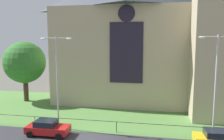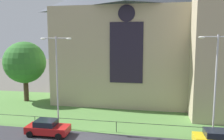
# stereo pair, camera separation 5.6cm
# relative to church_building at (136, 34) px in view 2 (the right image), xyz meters

# --- Properties ---
(ground) EXTENTS (160.00, 160.00, 0.00)m
(ground) POSITION_rel_church_building_xyz_m (-3.22, -5.78, -10.27)
(ground) COLOR #56544C
(grass_verge) EXTENTS (120.00, 20.00, 0.01)m
(grass_verge) POSITION_rel_church_building_xyz_m (-3.22, -7.78, -10.27)
(grass_verge) COLOR #517F3D
(grass_verge) RESTS_ON ground
(church_building) EXTENTS (23.20, 16.20, 26.00)m
(church_building) POSITION_rel_church_building_xyz_m (0.00, 0.00, 0.00)
(church_building) COLOR tan
(church_building) RESTS_ON ground
(iron_railing) EXTENTS (36.06, 0.07, 1.13)m
(iron_railing) POSITION_rel_church_building_xyz_m (-0.77, -13.28, -9.29)
(iron_railing) COLOR black
(iron_railing) RESTS_ON ground
(tree_left_far) EXTENTS (6.33, 6.33, 9.18)m
(tree_left_far) POSITION_rel_church_building_xyz_m (-16.55, -3.64, -4.28)
(tree_left_far) COLOR #423021
(tree_left_far) RESTS_ON ground
(streetlamp_near) EXTENTS (3.37, 0.26, 9.74)m
(streetlamp_near) POSITION_rel_church_building_xyz_m (-7.00, -13.38, -4.22)
(streetlamp_near) COLOR #B2B2B7
(streetlamp_near) RESTS_ON ground
(streetlamp_far) EXTENTS (3.37, 0.26, 9.84)m
(streetlamp_far) POSITION_rel_church_building_xyz_m (8.44, -13.38, -4.16)
(streetlamp_far) COLOR #B2B2B7
(streetlamp_far) RESTS_ON ground
(parked_car_red) EXTENTS (4.22, 2.06, 1.51)m
(parked_car_red) POSITION_rel_church_building_xyz_m (-7.37, -15.18, -9.53)
(parked_car_red) COLOR #B21919
(parked_car_red) RESTS_ON ground
(parked_car_yellow) EXTENTS (4.27, 2.17, 1.51)m
(parked_car_yellow) POSITION_rel_church_building_xyz_m (8.54, -14.88, -9.53)
(parked_car_yellow) COLOR gold
(parked_car_yellow) RESTS_ON ground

